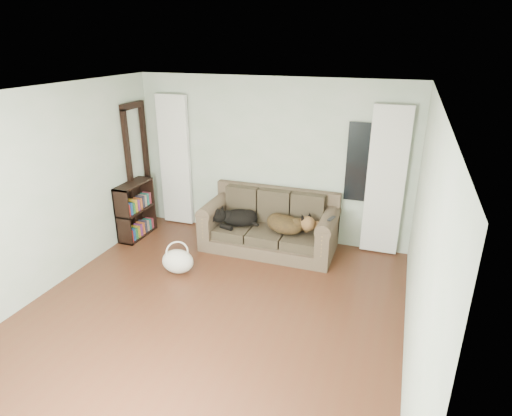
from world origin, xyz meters
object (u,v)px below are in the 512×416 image
(sofa, at_px, (269,222))
(tote_bag, at_px, (178,262))
(dog_black_lab, at_px, (237,217))
(bookshelf, at_px, (135,208))
(dog_shepherd, at_px, (288,224))

(sofa, bearing_deg, tote_bag, -131.35)
(dog_black_lab, bearing_deg, tote_bag, -122.05)
(bookshelf, bearing_deg, dog_shepherd, 8.10)
(tote_bag, bearing_deg, dog_shepherd, 39.75)
(bookshelf, bearing_deg, tote_bag, -31.68)
(dog_shepherd, distance_m, tote_bag, 1.73)
(dog_shepherd, xyz_separation_m, bookshelf, (-2.55, -0.24, 0.01))
(dog_shepherd, bearing_deg, dog_black_lab, 21.54)
(dog_shepherd, relative_size, tote_bag, 1.38)
(bookshelf, bearing_deg, sofa, 9.98)
(sofa, relative_size, tote_bag, 4.40)
(dog_shepherd, distance_m, bookshelf, 2.56)
(dog_black_lab, relative_size, bookshelf, 0.63)
(sofa, bearing_deg, bookshelf, -172.84)
(dog_black_lab, relative_size, tote_bag, 1.27)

